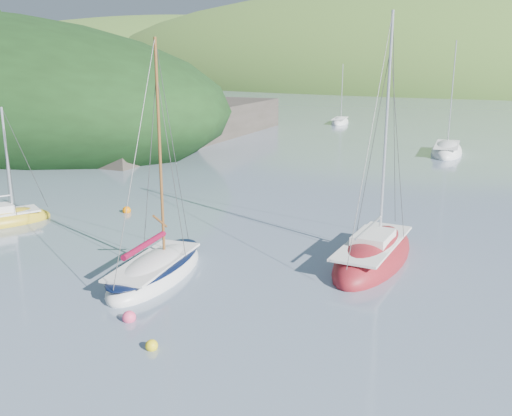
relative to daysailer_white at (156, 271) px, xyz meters
The scene contains 7 objects.
ground 4.97m from the daysailer_white, 44.77° to the right, with size 700.00×700.00×0.00m, color slate.
daysailer_white is the anchor object (origin of this frame).
sloop_red 9.47m from the daysailer_white, 44.14° to the left, with size 3.47×8.03×11.53m.
sailboat_yellow 12.29m from the daysailer_white, behind, with size 3.81×5.53×6.83m.
distant_sloop_a 37.46m from the daysailer_white, 87.66° to the left, with size 4.35×8.19×11.11m.
distant_sloop_c 57.58m from the daysailer_white, 107.68° to the left, with size 3.67×6.31×8.51m.
mooring_buoys 4.98m from the daysailer_white, 29.00° to the left, with size 26.91×12.30×0.50m.
Camera 1 is at (11.98, -12.60, 8.76)m, focal length 40.00 mm.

